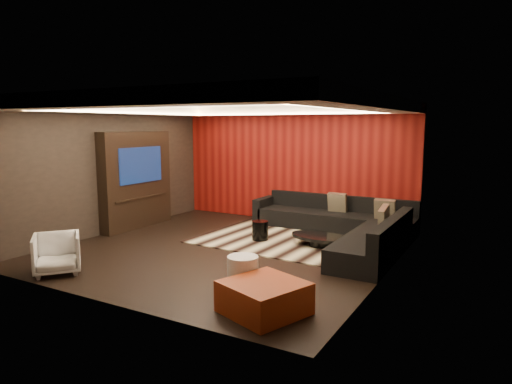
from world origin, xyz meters
The scene contains 26 objects.
floor centered at (0.00, 0.00, -0.01)m, with size 6.00×6.00×0.02m, color black.
ceiling centered at (0.00, 0.00, 2.81)m, with size 6.00×6.00×0.02m, color silver.
wall_back centered at (0.00, 3.01, 1.40)m, with size 6.00×0.02×2.80m, color black.
wall_left centered at (-3.01, 0.00, 1.40)m, with size 0.02×6.00×2.80m, color black.
wall_right centered at (3.01, 0.00, 1.40)m, with size 0.02×6.00×2.80m, color black.
red_feature_wall centered at (0.00, 2.97, 1.40)m, with size 5.98×0.05×2.78m, color #6B0C0A.
soffit_back centered at (0.00, 2.70, 2.69)m, with size 6.00×0.60×0.22m, color silver.
soffit_front centered at (0.00, -2.70, 2.69)m, with size 6.00×0.60×0.22m, color silver.
soffit_left centered at (-2.70, 0.00, 2.69)m, with size 0.60×4.80×0.22m, color silver.
soffit_right centered at (2.70, 0.00, 2.69)m, with size 0.60×4.80×0.22m, color silver.
cove_back centered at (0.00, 2.36, 2.60)m, with size 4.80×0.08×0.04m, color #FFD899.
cove_front centered at (0.00, -2.36, 2.60)m, with size 4.80×0.08×0.04m, color #FFD899.
cove_left centered at (-2.36, 0.00, 2.60)m, with size 0.08×4.80×0.04m, color #FFD899.
cove_right centered at (2.36, 0.00, 2.60)m, with size 0.08×4.80×0.04m, color #FFD899.
tv_surround centered at (-2.85, 0.60, 1.10)m, with size 0.30×2.00×2.20m, color black.
tv_screen centered at (-2.69, 0.60, 1.45)m, with size 0.04×1.30×0.80m, color black.
tv_shelf centered at (-2.69, 0.60, 0.70)m, with size 0.04×1.60×0.04m, color black.
rug centered at (0.95, 1.39, 0.01)m, with size 4.00×3.00×0.02m, color beige.
coffee_table centered at (1.48, 1.06, 0.12)m, with size 1.22×1.22×0.20m, color black.
drum_stool centered at (0.24, 0.88, 0.21)m, with size 0.33×0.33×0.39m, color black.
striped_pouf centered at (-0.28, 2.50, 0.21)m, with size 0.69×0.69×0.38m, color tan.
white_side_table centered at (1.46, -1.83, 0.27)m, with size 0.44×0.44×0.54m, color white.
orange_ottoman centered at (2.02, -2.25, 0.20)m, with size 0.91×0.91×0.40m, color maroon.
armchair centered at (-1.60, -2.50, 0.32)m, with size 0.68×0.70×0.64m, color silver.
sectional_sofa centered at (1.73, 1.86, 0.26)m, with size 3.65×3.50×0.75m.
throw_pillows centered at (2.08, 2.12, 0.62)m, with size 1.62×1.59×0.50m.
Camera 1 is at (4.62, -7.07, 2.36)m, focal length 32.00 mm.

